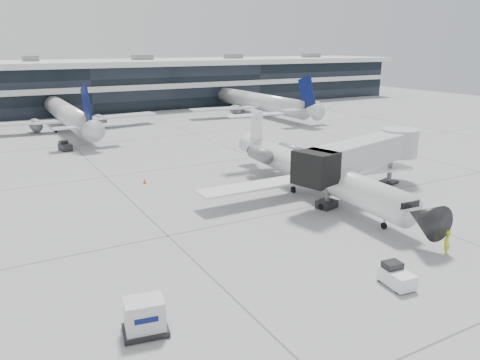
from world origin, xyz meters
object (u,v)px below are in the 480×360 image
jet_bridge (367,152)px  cargo_uld (145,317)px  ramp_worker (447,242)px  baggage_tug (396,276)px  regional_jet (313,171)px

jet_bridge → cargo_uld: jet_bridge is taller
ramp_worker → baggage_tug: size_ratio=0.78×
baggage_tug → cargo_uld: 15.80m
cargo_uld → jet_bridge: bearing=34.9°
regional_jet → ramp_worker: (-0.38, -16.34, -1.50)m
ramp_worker → cargo_uld: bearing=-27.0°
regional_jet → cargo_uld: regional_jet is taller
regional_jet → jet_bridge: 5.81m
baggage_tug → regional_jet: bearing=74.8°
cargo_uld → regional_jet: bearing=43.9°
jet_bridge → baggage_tug: (-12.12, -15.48, -3.63)m
jet_bridge → baggage_tug: jet_bridge is taller
jet_bridge → cargo_uld: 30.59m
ramp_worker → regional_jet: bearing=-115.0°
regional_jet → baggage_tug: 19.35m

